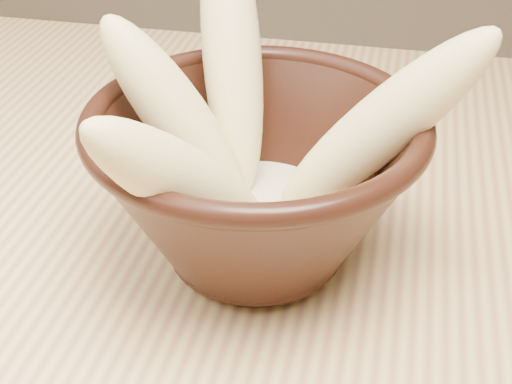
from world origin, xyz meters
TOP-DOWN VIEW (x-y plane):
  - table at (0.00, 0.00)m, footprint 1.20×0.80m
  - bowl at (-0.14, -0.03)m, footprint 0.23×0.23m
  - milk_puddle at (-0.14, -0.03)m, footprint 0.13×0.13m
  - banana_upright at (-0.17, 0.04)m, footprint 0.09×0.14m
  - banana_left at (-0.20, -0.02)m, footprint 0.13×0.05m
  - banana_right at (-0.06, -0.02)m, footprint 0.15×0.05m
  - banana_front at (-0.17, -0.09)m, footprint 0.12×0.15m

SIDE VIEW (x-z plane):
  - table at x=0.00m, z-range 0.30..1.05m
  - milk_puddle at x=-0.14m, z-range 0.78..0.80m
  - bowl at x=-0.14m, z-range 0.76..0.88m
  - banana_front at x=-0.17m, z-range 0.78..0.93m
  - banana_left at x=-0.20m, z-range 0.78..0.94m
  - banana_right at x=-0.06m, z-range 0.78..0.95m
  - banana_upright at x=-0.17m, z-range 0.79..0.98m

